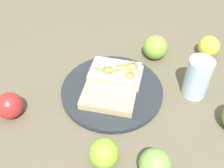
# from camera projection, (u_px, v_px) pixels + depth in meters

# --- Properties ---
(ground_plane) EXTENTS (2.00, 2.00, 0.00)m
(ground_plane) POSITION_uv_depth(u_px,v_px,m) (112.00, 92.00, 0.79)
(ground_plane) COLOR brown
(ground_plane) RESTS_ON ground
(plate) EXTENTS (0.29, 0.29, 0.01)m
(plate) POSITION_uv_depth(u_px,v_px,m) (112.00, 91.00, 0.79)
(plate) COLOR #242A2E
(plate) RESTS_ON ground_plane
(sandwich) EXTENTS (0.18, 0.15, 0.05)m
(sandwich) POSITION_uv_depth(u_px,v_px,m) (116.00, 73.00, 0.80)
(sandwich) COLOR beige
(sandwich) RESTS_ON plate
(bread_slice_side) EXTENTS (0.17, 0.16, 0.02)m
(bread_slice_side) POSITION_uv_depth(u_px,v_px,m) (108.00, 98.00, 0.74)
(bread_slice_side) COLOR tan
(bread_slice_side) RESTS_ON plate
(apple_0) EXTENTS (0.11, 0.11, 0.08)m
(apple_0) POSITION_uv_depth(u_px,v_px,m) (155.00, 47.00, 0.88)
(apple_0) COLOR #7EB737
(apple_0) RESTS_ON ground_plane
(apple_1) EXTENTS (0.09, 0.09, 0.07)m
(apple_1) POSITION_uv_depth(u_px,v_px,m) (209.00, 46.00, 0.89)
(apple_1) COLOR gold
(apple_1) RESTS_ON ground_plane
(apple_2) EXTENTS (0.10, 0.10, 0.07)m
(apple_2) POSITION_uv_depth(u_px,v_px,m) (9.00, 106.00, 0.71)
(apple_2) COLOR red
(apple_2) RESTS_ON ground_plane
(apple_3) EXTENTS (0.07, 0.07, 0.07)m
(apple_3) POSITION_uv_depth(u_px,v_px,m) (155.00, 164.00, 0.59)
(apple_3) COLOR #75A847
(apple_3) RESTS_ON ground_plane
(apple_5) EXTENTS (0.09, 0.09, 0.07)m
(apple_5) POSITION_uv_depth(u_px,v_px,m) (104.00, 153.00, 0.61)
(apple_5) COLOR #85BA30
(apple_5) RESTS_ON ground_plane
(drinking_glass) EXTENTS (0.07, 0.07, 0.12)m
(drinking_glass) POSITION_uv_depth(u_px,v_px,m) (197.00, 78.00, 0.75)
(drinking_glass) COLOR silver
(drinking_glass) RESTS_ON ground_plane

